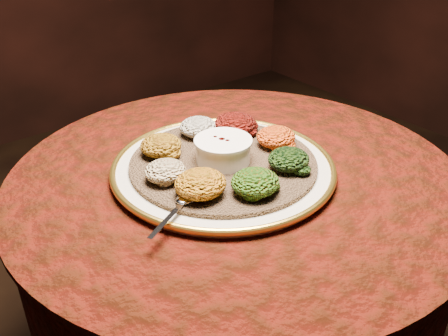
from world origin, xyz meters
TOP-DOWN VIEW (x-y plane):
  - table at (0.00, 0.00)m, footprint 0.96×0.96m
  - platter at (-0.02, 0.01)m, footprint 0.47×0.47m
  - injera at (-0.02, 0.01)m, footprint 0.50×0.50m
  - stew_bowl at (-0.02, 0.01)m, footprint 0.12×0.12m
  - spoon at (-0.18, -0.07)m, footprint 0.14×0.08m
  - portion_ayib at (0.01, 0.15)m, footprint 0.09×0.08m
  - portion_kitfo at (0.08, 0.10)m, footprint 0.10×0.09m
  - portion_tikil at (0.11, -0.00)m, footprint 0.09×0.08m
  - portion_gomen at (0.06, -0.09)m, footprint 0.09×0.08m
  - portion_mixveg at (-0.05, -0.12)m, footprint 0.09×0.09m
  - portion_kik at (-0.14, -0.06)m, footprint 0.10×0.09m
  - portion_timatim at (-0.16, 0.02)m, footprint 0.08×0.08m
  - portion_shiro at (-0.11, 0.12)m, footprint 0.09×0.08m

SIDE VIEW (x-z plane):
  - table at x=0.00m, z-range 0.19..0.92m
  - platter at x=-0.02m, z-range 0.73..0.76m
  - injera at x=-0.02m, z-range 0.75..0.76m
  - spoon at x=-0.18m, z-range 0.76..0.77m
  - portion_timatim at x=-0.16m, z-range 0.76..0.80m
  - portion_gomen at x=0.06m, z-range 0.76..0.80m
  - portion_ayib at x=0.01m, z-range 0.76..0.80m
  - portion_tikil at x=0.11m, z-range 0.76..0.80m
  - portion_shiro at x=-0.11m, z-range 0.76..0.80m
  - portion_mixveg at x=-0.05m, z-range 0.76..0.81m
  - portion_kik at x=-0.14m, z-range 0.76..0.81m
  - portion_kitfo at x=0.08m, z-range 0.76..0.81m
  - stew_bowl at x=-0.02m, z-range 0.77..0.82m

